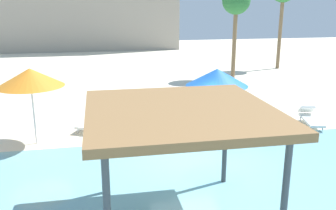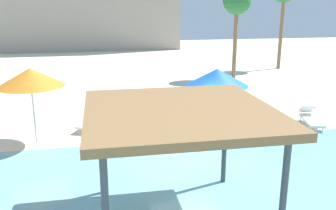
# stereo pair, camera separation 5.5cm
# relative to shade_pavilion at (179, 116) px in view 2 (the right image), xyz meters

# --- Properties ---
(ground_plane) EXTENTS (80.00, 80.00, 0.00)m
(ground_plane) POSITION_rel_shade_pavilion_xyz_m (1.20, 3.77, -2.67)
(ground_plane) COLOR beige
(shade_pavilion) EXTENTS (4.12, 4.12, 2.85)m
(shade_pavilion) POSITION_rel_shade_pavilion_xyz_m (0.00, 0.00, 0.00)
(shade_pavilion) COLOR #42474C
(shade_pavilion) RESTS_ON ground
(beach_umbrella_orange_0) EXTENTS (2.39, 2.39, 2.85)m
(beach_umbrella_orange_0) POSITION_rel_shade_pavilion_xyz_m (-4.13, 6.02, -0.16)
(beach_umbrella_orange_0) COLOR silver
(beach_umbrella_orange_0) RESTS_ON ground
(beach_umbrella_blue_3) EXTENTS (2.41, 2.41, 2.66)m
(beach_umbrella_blue_3) POSITION_rel_shade_pavilion_xyz_m (2.75, 5.70, -0.35)
(beach_umbrella_blue_3) COLOR silver
(beach_umbrella_blue_3) RESTS_ON ground
(lounge_chair_1) EXTENTS (1.05, 1.99, 0.74)m
(lounge_chair_1) POSITION_rel_shade_pavilion_xyz_m (7.13, 6.03, -2.34)
(lounge_chair_1) COLOR white
(lounge_chair_1) RESTS_ON ground
(lounge_chair_3) EXTENTS (1.40, 1.96, 0.74)m
(lounge_chair_3) POSITION_rel_shade_pavilion_xyz_m (-2.03, 7.56, -2.34)
(lounge_chair_3) COLOR white
(lounge_chair_3) RESTS_ON ground
(palm_tree_2) EXTENTS (1.90, 1.90, 6.22)m
(palm_tree_2) POSITION_rel_shade_pavilion_xyz_m (7.58, 16.51, 2.45)
(palm_tree_2) COLOR brown
(palm_tree_2) RESTS_ON ground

